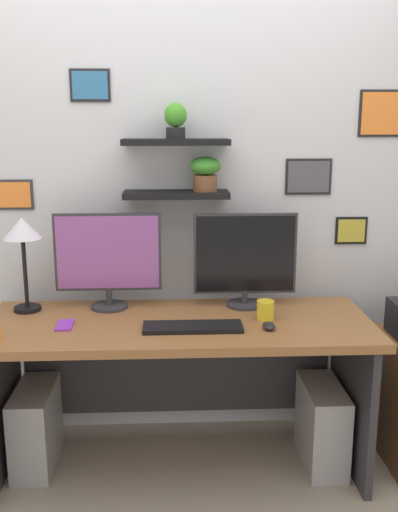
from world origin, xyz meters
The scene contains 12 objects.
ground_plane centered at (0.00, 0.00, 0.00)m, with size 8.00×8.00×0.00m, color gray.
back_wall_assembly centered at (0.00, 0.44, 1.35)m, with size 4.40×0.24×2.70m.
desk centered at (0.00, 0.06, 0.55)m, with size 1.79×0.68×0.75m.
monitor_left centered at (-0.33, 0.22, 1.00)m, with size 0.52×0.18×0.47m.
monitor_right centered at (0.33, 0.22, 0.99)m, with size 0.51×0.18×0.47m.
keyboard centered at (0.06, -0.11, 0.76)m, with size 0.44×0.14×0.02m, color black.
computer_mouse centered at (0.40, -0.13, 0.77)m, with size 0.06×0.09×0.03m, color black.
desk_lamp centered at (-0.73, 0.19, 1.11)m, with size 0.18×0.18×0.46m.
cell_phone centered at (-0.51, -0.05, 0.76)m, with size 0.07×0.14×0.01m, color purple.
coffee_mug centered at (0.41, 0.01, 0.80)m, with size 0.08×0.08×0.09m, color yellow.
computer_tower_left centered at (-0.70, 0.06, 0.20)m, with size 0.18×0.40×0.40m, color #99999E.
computer_tower_right centered at (0.70, 0.01, 0.20)m, with size 0.18×0.40×0.40m, color #99999E.
Camera 1 is at (-0.02, -2.52, 1.64)m, focal length 40.38 mm.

